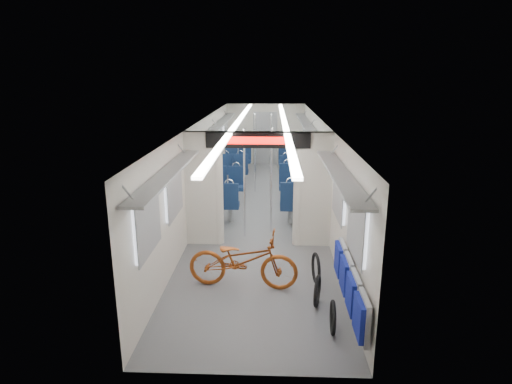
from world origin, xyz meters
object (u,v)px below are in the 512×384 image
Objects in this scene: seat_bay_near_left at (224,191)px; seat_bay_near_right at (298,190)px; bike_hoop_c at (316,270)px; seat_bay_far_right at (292,163)px; seat_bay_far_left at (236,162)px; flip_bench at (350,285)px; stanchion_far_left at (255,153)px; stanchion_near_left at (244,184)px; stanchion_near_right at (271,181)px; stanchion_far_right at (271,155)px; bicycle at (243,260)px; bike_hoop_a at (333,319)px; bike_hoop_b at (317,292)px.

seat_bay_near_right reaches higher than seat_bay_near_left.
seat_bay_far_right is (-0.08, 7.33, 0.29)m from bike_hoop_c.
flip_bench is at bearing -75.03° from seat_bay_far_left.
seat_bay_near_left is 2.12m from stanchion_far_left.
seat_bay_near_right is 2.23m from stanchion_near_left.
seat_bay_near_left is 1.97m from stanchion_near_right.
stanchion_far_left is at bearing 102.97° from flip_bench.
seat_bay_far_left is at bearing 177.66° from seat_bay_far_right.
stanchion_near_left is at bearing -91.20° from stanchion_far_left.
stanchion_far_left is at bearing 121.98° from seat_bay_near_right.
stanchion_far_left is (-0.49, 3.34, 0.00)m from stanchion_near_right.
bike_hoop_c is 5.58m from stanchion_far_right.
stanchion_far_left is at bearing -125.70° from seat_bay_far_right.
stanchion_near_left is 3.40m from stanchion_far_right.
stanchion_far_right is at bearing 90.62° from stanchion_near_right.
stanchion_far_right reaches higher than bicycle.
seat_bay_far_left is at bearing 11.46° from bicycle.
bicycle is at bearing -99.87° from stanchion_near_right.
seat_bay_near_left is 3.98m from seat_bay_far_right.
stanchion_near_left is (-1.24, -1.76, 0.59)m from seat_bay_near_right.
flip_bench is at bearing -85.22° from seat_bay_near_right.
flip_bench is 1.08× the size of seat_bay_near_left.
seat_bay_near_left is at bearing 111.22° from bike_hoop_a.
stanchion_near_right is 3.08m from stanchion_far_right.
stanchion_near_right reaches higher than bike_hoop_b.
stanchion_near_right reaches higher than seat_bay_far_right.
stanchion_near_left is at bearing -153.41° from stanchion_near_right.
stanchion_near_right is (1.19, -5.03, 0.60)m from seat_bay_far_left.
stanchion_near_right is (-0.71, 3.10, 0.93)m from bike_hoop_b.
bike_hoop_a is 7.00m from stanchion_far_right.
seat_bay_near_left is (-2.29, 4.97, -0.05)m from flip_bench.
bike_hoop_c is (-0.09, 1.43, 0.03)m from bike_hoop_a.
seat_bay_far_right is at bearing 76.71° from stanchion_near_left.
bicycle is 0.90× the size of seat_bay_near_left.
stanchion_far_right is at bearing -59.29° from seat_bay_far_left.
bike_hoop_c is (0.05, 0.73, 0.02)m from bike_hoop_b.
bike_hoop_a is 8.77m from seat_bay_far_right.
bike_hoop_a is 0.24× the size of seat_bay_far_right.
stanchion_near_left is at bearing -98.95° from stanchion_far_right.
flip_bench reaches higher than bike_hoop_a.
bike_hoop_c is 5.92m from stanchion_far_left.
seat_bay_near_left reaches higher than flip_bench.
bike_hoop_a is 5.30m from seat_bay_near_right.
bicycle is 3.37× the size of bike_hoop_c.
stanchion_far_left reaches higher than bike_hoop_b.
flip_bench is 3.74m from stanchion_near_right.
seat_bay_near_left reaches higher than bicycle.
stanchion_far_right is at bearing 1.62° from bicycle.
bike_hoop_c is 0.23× the size of stanchion_far_right.
stanchion_near_left and stanchion_near_right have the same top height.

